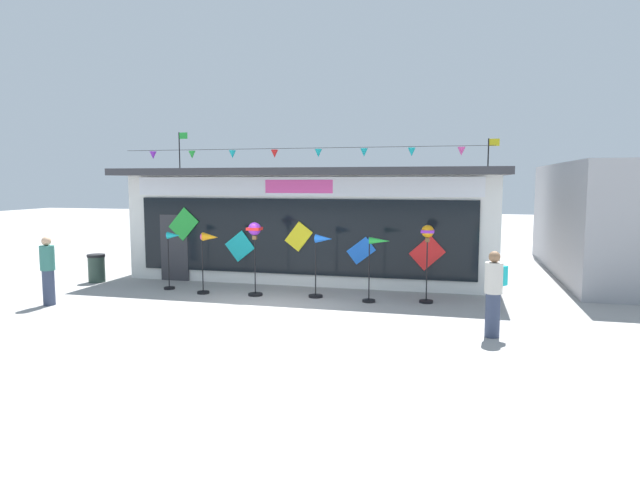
{
  "coord_description": "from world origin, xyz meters",
  "views": [
    {
      "loc": [
        4.33,
        -11.8,
        3.02
      ],
      "look_at": [
        0.71,
        2.59,
        1.4
      ],
      "focal_mm": 30.58,
      "sensor_mm": 36.0,
      "label": 1
    }
  ],
  "objects_px": {
    "wind_spinner_right": "(376,259)",
    "wind_spinner_far_left": "(172,251)",
    "wind_spinner_center_left": "(255,240)",
    "person_mid_plaza": "(494,292)",
    "kite_shop_building": "(323,220)",
    "trash_bin": "(97,268)",
    "wind_spinner_left": "(208,249)",
    "wind_spinner_far_right": "(427,244)",
    "wind_spinner_center_right": "(321,254)",
    "person_near_camera": "(48,270)"
  },
  "relations": [
    {
      "from": "wind_spinner_right",
      "to": "wind_spinner_far_left",
      "type": "bearing_deg",
      "value": 177.5
    },
    {
      "from": "wind_spinner_center_left",
      "to": "person_mid_plaza",
      "type": "relative_size",
      "value": 1.16
    },
    {
      "from": "wind_spinner_far_left",
      "to": "person_mid_plaza",
      "type": "height_order",
      "value": "person_mid_plaza"
    },
    {
      "from": "kite_shop_building",
      "to": "trash_bin",
      "type": "xyz_separation_m",
      "value": [
        -6.08,
        -3.59,
        -1.28
      ]
    },
    {
      "from": "wind_spinner_left",
      "to": "wind_spinner_far_right",
      "type": "xyz_separation_m",
      "value": [
        5.7,
        0.33,
        0.26
      ]
    },
    {
      "from": "wind_spinner_center_left",
      "to": "person_mid_plaza",
      "type": "xyz_separation_m",
      "value": [
        5.84,
        -2.46,
        -0.6
      ]
    },
    {
      "from": "kite_shop_building",
      "to": "wind_spinner_left",
      "type": "xyz_separation_m",
      "value": [
        -2.05,
        -4.36,
        -0.49
      ]
    },
    {
      "from": "wind_spinner_far_left",
      "to": "wind_spinner_center_right",
      "type": "bearing_deg",
      "value": -0.39
    },
    {
      "from": "wind_spinner_left",
      "to": "wind_spinner_far_right",
      "type": "relative_size",
      "value": 0.85
    },
    {
      "from": "kite_shop_building",
      "to": "wind_spinner_center_right",
      "type": "relative_size",
      "value": 6.86
    },
    {
      "from": "trash_bin",
      "to": "wind_spinner_left",
      "type": "bearing_deg",
      "value": -10.83
    },
    {
      "from": "kite_shop_building",
      "to": "person_near_camera",
      "type": "distance_m",
      "value": 8.42
    },
    {
      "from": "wind_spinner_center_right",
      "to": "person_near_camera",
      "type": "relative_size",
      "value": 0.98
    },
    {
      "from": "wind_spinner_left",
      "to": "trash_bin",
      "type": "relative_size",
      "value": 1.97
    },
    {
      "from": "wind_spinner_center_left",
      "to": "kite_shop_building",
      "type": "bearing_deg",
      "value": 79.65
    },
    {
      "from": "wind_spinner_left",
      "to": "kite_shop_building",
      "type": "bearing_deg",
      "value": 64.83
    },
    {
      "from": "kite_shop_building",
      "to": "wind_spinner_far_right",
      "type": "relative_size",
      "value": 5.85
    },
    {
      "from": "person_mid_plaza",
      "to": "wind_spinner_far_right",
      "type": "bearing_deg",
      "value": 153.97
    },
    {
      "from": "wind_spinner_left",
      "to": "wind_spinner_right",
      "type": "xyz_separation_m",
      "value": [
        4.47,
        0.07,
        -0.12
      ]
    },
    {
      "from": "person_mid_plaza",
      "to": "person_near_camera",
      "type": "bearing_deg",
      "value": -144.9
    },
    {
      "from": "wind_spinner_center_right",
      "to": "wind_spinner_far_right",
      "type": "distance_m",
      "value": 2.7
    },
    {
      "from": "wind_spinner_center_left",
      "to": "person_near_camera",
      "type": "xyz_separation_m",
      "value": [
        -4.48,
        -2.26,
        -0.63
      ]
    },
    {
      "from": "kite_shop_building",
      "to": "wind_spinner_center_right",
      "type": "xyz_separation_m",
      "value": [
        0.97,
        -4.07,
        -0.57
      ]
    },
    {
      "from": "wind_spinner_far_left",
      "to": "wind_spinner_far_right",
      "type": "height_order",
      "value": "wind_spinner_far_right"
    },
    {
      "from": "wind_spinner_center_left",
      "to": "person_near_camera",
      "type": "height_order",
      "value": "wind_spinner_center_left"
    },
    {
      "from": "wind_spinner_center_left",
      "to": "wind_spinner_right",
      "type": "bearing_deg",
      "value": -0.64
    },
    {
      "from": "wind_spinner_far_left",
      "to": "wind_spinner_left",
      "type": "distance_m",
      "value": 1.3
    },
    {
      "from": "trash_bin",
      "to": "wind_spinner_right",
      "type": "bearing_deg",
      "value": -4.74
    },
    {
      "from": "person_mid_plaza",
      "to": "trash_bin",
      "type": "bearing_deg",
      "value": -159.48
    },
    {
      "from": "wind_spinner_far_right",
      "to": "person_mid_plaza",
      "type": "bearing_deg",
      "value": -62.23
    },
    {
      "from": "kite_shop_building",
      "to": "wind_spinner_center_left",
      "type": "distance_m",
      "value": 4.33
    },
    {
      "from": "trash_bin",
      "to": "wind_spinner_center_right",
      "type": "bearing_deg",
      "value": -3.93
    },
    {
      "from": "kite_shop_building",
      "to": "wind_spinner_right",
      "type": "xyz_separation_m",
      "value": [
        2.42,
        -4.29,
        -0.6
      ]
    },
    {
      "from": "person_mid_plaza",
      "to": "kite_shop_building",
      "type": "bearing_deg",
      "value": 163.23
    },
    {
      "from": "wind_spinner_center_right",
      "to": "wind_spinner_center_left",
      "type": "bearing_deg",
      "value": -173.96
    },
    {
      "from": "wind_spinner_center_left",
      "to": "trash_bin",
      "type": "xyz_separation_m",
      "value": [
        -5.3,
        0.67,
        -1.06
      ]
    },
    {
      "from": "wind_spinner_far_left",
      "to": "person_mid_plaza",
      "type": "distance_m",
      "value": 8.79
    },
    {
      "from": "wind_spinner_left",
      "to": "wind_spinner_right",
      "type": "height_order",
      "value": "wind_spinner_left"
    },
    {
      "from": "wind_spinner_center_right",
      "to": "trash_bin",
      "type": "relative_size",
      "value": 1.98
    },
    {
      "from": "wind_spinner_center_right",
      "to": "wind_spinner_far_right",
      "type": "relative_size",
      "value": 0.85
    },
    {
      "from": "wind_spinner_left",
      "to": "wind_spinner_far_left",
      "type": "bearing_deg",
      "value": 165.89
    },
    {
      "from": "wind_spinner_center_left",
      "to": "wind_spinner_far_right",
      "type": "bearing_deg",
      "value": 3.0
    },
    {
      "from": "wind_spinner_center_left",
      "to": "person_near_camera",
      "type": "relative_size",
      "value": 1.16
    },
    {
      "from": "trash_bin",
      "to": "person_near_camera",
      "type": "bearing_deg",
      "value": -74.35
    },
    {
      "from": "wind_spinner_far_left",
      "to": "kite_shop_building",
      "type": "bearing_deg",
      "value": 50.74
    },
    {
      "from": "wind_spinner_left",
      "to": "person_near_camera",
      "type": "xyz_separation_m",
      "value": [
        -3.21,
        -2.16,
        -0.36
      ]
    },
    {
      "from": "person_mid_plaza",
      "to": "wind_spinner_right",
      "type": "bearing_deg",
      "value": 173.72
    },
    {
      "from": "person_near_camera",
      "to": "wind_spinner_far_right",
      "type": "bearing_deg",
      "value": -112.06
    },
    {
      "from": "wind_spinner_center_right",
      "to": "person_mid_plaza",
      "type": "height_order",
      "value": "person_mid_plaza"
    },
    {
      "from": "kite_shop_building",
      "to": "person_mid_plaza",
      "type": "distance_m",
      "value": 8.45
    }
  ]
}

